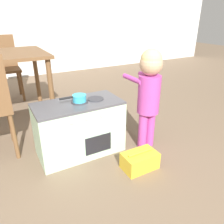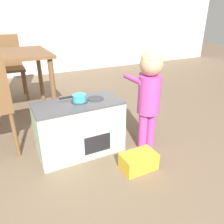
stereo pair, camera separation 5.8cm
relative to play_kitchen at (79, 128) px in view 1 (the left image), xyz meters
The scene contains 6 objects.
wall_back 3.26m from the play_kitchen, 92.06° to the left, with size 10.00×0.06×2.60m.
play_kitchen is the anchor object (origin of this frame).
toy_pot 0.28m from the play_kitchen, ahead, with size 0.23×0.12×0.06m.
child_figure 0.71m from the play_kitchen, 20.11° to the right, with size 0.22×0.36×0.91m.
toy_basket 0.60m from the play_kitchen, 54.51° to the right, with size 0.28×0.18×0.16m.
dining_chair_far 1.91m from the play_kitchen, 102.54° to the left, with size 0.39×0.39×0.90m.
Camera 1 is at (-0.47, -0.70, 1.16)m, focal length 35.00 mm.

